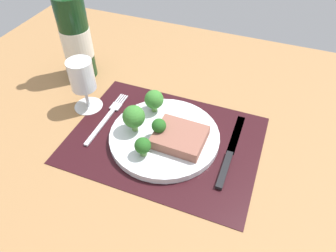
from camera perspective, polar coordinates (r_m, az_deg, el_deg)
name	(u,v)px	position (r cm, az deg, el deg)	size (l,w,h in cm)	color
ground_plane	(165,144)	(72.31, -0.63, -3.38)	(140.00, 110.00, 3.00)	#996D42
placemat	(165,139)	(71.09, -0.64, -2.49)	(42.94, 31.81, 0.30)	black
plate	(165,137)	(70.40, -0.65, -1.96)	(25.06, 25.06, 1.60)	silver
steak	(180,137)	(67.53, 2.18, -2.08)	(10.97, 9.35, 2.43)	#8C5647
broccoli_back_left	(159,127)	(67.09, -1.68, -0.24)	(3.21, 3.21, 5.13)	#5B8942
broccoli_front_edge	(154,100)	(73.57, -2.59, 4.89)	(4.57, 4.57, 5.75)	#6B994C
broccoli_center	(134,117)	(68.49, -6.35, 1.70)	(5.08, 5.08, 6.61)	#6B994C
broccoli_near_fork	(143,146)	(64.05, -4.69, -3.71)	(3.51, 3.51, 4.51)	#5B8942
fork	(107,117)	(77.26, -11.16, 1.59)	(2.40, 19.20, 0.50)	silver
knife	(229,155)	(68.77, 11.28, -5.21)	(1.80, 23.00, 0.80)	black
wine_bottle	(76,38)	(88.51, -16.68, 15.41)	(7.96, 7.96, 31.38)	#143819
wine_glass	(82,79)	(77.12, -15.57, 8.41)	(7.20, 7.20, 13.48)	silver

